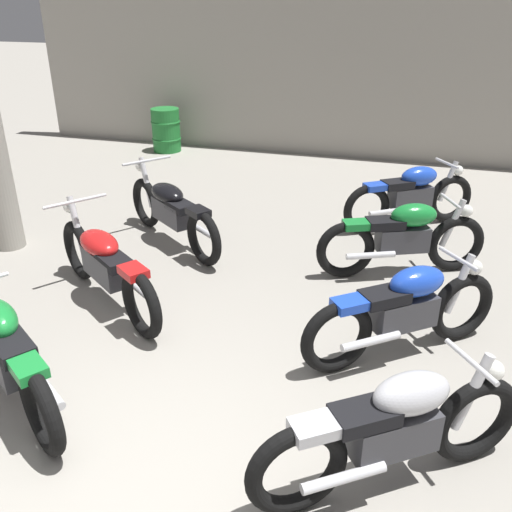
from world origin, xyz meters
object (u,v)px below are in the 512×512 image
(motorcycle_left_row_0, at_px, (7,352))
(motorcycle_left_row_2, at_px, (172,210))
(motorcycle_right_row_1, at_px, (405,309))
(motorcycle_right_row_2, at_px, (403,237))
(motorcycle_left_row_1, at_px, (105,264))
(motorcycle_right_row_3, at_px, (411,195))
(motorcycle_right_row_0, at_px, (394,429))
(oil_drum, at_px, (166,130))

(motorcycle_left_row_0, bearing_deg, motorcycle_left_row_2, 91.22)
(motorcycle_left_row_0, distance_m, motorcycle_right_row_1, 3.25)
(motorcycle_left_row_2, distance_m, motorcycle_right_row_2, 2.85)
(motorcycle_left_row_0, relative_size, motorcycle_left_row_1, 0.93)
(motorcycle_left_row_0, distance_m, motorcycle_right_row_2, 4.17)
(motorcycle_right_row_3, bearing_deg, motorcycle_left_row_2, -153.55)
(motorcycle_right_row_0, distance_m, motorcycle_right_row_3, 4.57)
(motorcycle_right_row_1, bearing_deg, motorcycle_left_row_1, 178.98)
(motorcycle_left_row_2, bearing_deg, motorcycle_right_row_1, -29.14)
(motorcycle_right_row_1, xyz_separation_m, motorcycle_right_row_2, (-0.10, 1.60, 0.00))
(motorcycle_right_row_1, xyz_separation_m, oil_drum, (-4.97, 5.81, -0.03))
(motorcycle_right_row_1, relative_size, motorcycle_right_row_3, 0.96)
(motorcycle_left_row_1, xyz_separation_m, motorcycle_left_row_2, (0.01, 1.59, 0.00))
(motorcycle_left_row_0, height_order, motorcycle_right_row_0, same)
(motorcycle_right_row_3, bearing_deg, motorcycle_right_row_1, -88.65)
(motorcycle_left_row_1, xyz_separation_m, motorcycle_right_row_0, (2.97, -1.55, 0.01))
(motorcycle_left_row_0, relative_size, motorcycle_right_row_3, 1.01)
(motorcycle_right_row_0, relative_size, motorcycle_right_row_1, 1.03)
(motorcycle_left_row_2, height_order, motorcycle_right_row_0, motorcycle_left_row_2)
(motorcycle_right_row_1, bearing_deg, motorcycle_right_row_3, 91.35)
(motorcycle_right_row_1, height_order, oil_drum, motorcycle_right_row_1)
(motorcycle_right_row_2, distance_m, oil_drum, 6.44)
(motorcycle_left_row_1, bearing_deg, motorcycle_right_row_0, -27.61)
(motorcycle_right_row_2, xyz_separation_m, oil_drum, (-4.87, 4.21, -0.03))
(motorcycle_left_row_2, height_order, motorcycle_right_row_1, motorcycle_left_row_2)
(motorcycle_right_row_3, bearing_deg, motorcycle_left_row_1, -133.66)
(oil_drum, bearing_deg, motorcycle_right_row_2, -40.84)
(motorcycle_left_row_1, height_order, oil_drum, motorcycle_left_row_1)
(motorcycle_left_row_2, distance_m, oil_drum, 4.64)
(motorcycle_left_row_2, bearing_deg, motorcycle_right_row_2, -0.82)
(motorcycle_right_row_0, height_order, motorcycle_right_row_2, same)
(motorcycle_left_row_1, relative_size, motorcycle_right_row_3, 1.09)
(motorcycle_left_row_0, height_order, motorcycle_right_row_3, same)
(motorcycle_right_row_1, relative_size, motorcycle_right_row_2, 0.87)
(motorcycle_right_row_1, distance_m, oil_drum, 7.65)
(motorcycle_right_row_0, distance_m, motorcycle_right_row_2, 3.10)
(motorcycle_right_row_3, bearing_deg, motorcycle_left_row_0, -121.49)
(motorcycle_left_row_2, relative_size, motorcycle_right_row_3, 1.07)
(motorcycle_right_row_3, distance_m, oil_drum, 5.61)
(motorcycle_left_row_2, bearing_deg, motorcycle_right_row_3, 26.45)
(motorcycle_left_row_2, bearing_deg, motorcycle_right_row_0, -46.73)
(motorcycle_right_row_0, height_order, motorcycle_right_row_3, same)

